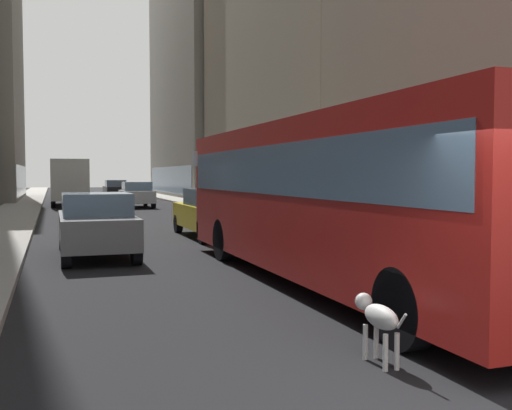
{
  "coord_description": "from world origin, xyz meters",
  "views": [
    {
      "loc": [
        -3.83,
        -3.87,
        2.08
      ],
      "look_at": [
        0.48,
        8.51,
        1.4
      ],
      "focal_mm": 41.06,
      "sensor_mm": 36.0,
      "label": 1
    }
  ],
  "objects_px": {
    "car_black_suv": "(115,189)",
    "pedestrian_with_handbag": "(488,223)",
    "transit_bus": "(332,191)",
    "dalmatian_dog": "(378,317)",
    "car_silver_sedan": "(137,194)",
    "car_yellow_taxi": "(213,212)",
    "box_truck": "(69,181)",
    "car_grey_wagon": "(96,224)"
  },
  "relations": [
    {
      "from": "car_black_suv",
      "to": "pedestrian_with_handbag",
      "type": "bearing_deg",
      "value": -84.3
    },
    {
      "from": "transit_bus",
      "to": "dalmatian_dog",
      "type": "bearing_deg",
      "value": -110.43
    },
    {
      "from": "car_silver_sedan",
      "to": "car_yellow_taxi",
      "type": "xyz_separation_m",
      "value": [
        0.0,
        -18.73,
        0.0
      ]
    },
    {
      "from": "car_silver_sedan",
      "to": "pedestrian_with_handbag",
      "type": "relative_size",
      "value": 2.47
    },
    {
      "from": "dalmatian_dog",
      "to": "box_truck",
      "type": "bearing_deg",
      "value": 93.76
    },
    {
      "from": "car_yellow_taxi",
      "to": "transit_bus",
      "type": "bearing_deg",
      "value": -90.0
    },
    {
      "from": "transit_bus",
      "to": "box_truck",
      "type": "distance_m",
      "value": 31.37
    },
    {
      "from": "transit_bus",
      "to": "car_yellow_taxi",
      "type": "bearing_deg",
      "value": 90.0
    },
    {
      "from": "car_black_suv",
      "to": "transit_bus",
      "type": "bearing_deg",
      "value": -90.0
    },
    {
      "from": "transit_bus",
      "to": "box_truck",
      "type": "height_order",
      "value": "same"
    },
    {
      "from": "car_silver_sedan",
      "to": "car_black_suv",
      "type": "xyz_separation_m",
      "value": [
        0.0,
        13.27,
        0.0
      ]
    },
    {
      "from": "car_black_suv",
      "to": "car_yellow_taxi",
      "type": "xyz_separation_m",
      "value": [
        0.0,
        -32.0,
        0.0
      ]
    },
    {
      "from": "car_silver_sedan",
      "to": "car_yellow_taxi",
      "type": "bearing_deg",
      "value": -90.0
    },
    {
      "from": "transit_bus",
      "to": "car_yellow_taxi",
      "type": "distance_m",
      "value": 8.78
    },
    {
      "from": "car_black_suv",
      "to": "pedestrian_with_handbag",
      "type": "height_order",
      "value": "pedestrian_with_handbag"
    },
    {
      "from": "car_grey_wagon",
      "to": "box_truck",
      "type": "distance_m",
      "value": 25.92
    },
    {
      "from": "car_yellow_taxi",
      "to": "dalmatian_dog",
      "type": "distance_m",
      "value": 13.3
    },
    {
      "from": "car_black_suv",
      "to": "car_yellow_taxi",
      "type": "bearing_deg",
      "value": -90.0
    },
    {
      "from": "pedestrian_with_handbag",
      "to": "box_truck",
      "type": "bearing_deg",
      "value": 104.64
    },
    {
      "from": "car_yellow_taxi",
      "to": "pedestrian_with_handbag",
      "type": "relative_size",
      "value": 2.68
    },
    {
      "from": "dalmatian_dog",
      "to": "car_silver_sedan",
      "type": "bearing_deg",
      "value": 87.02
    },
    {
      "from": "car_silver_sedan",
      "to": "car_grey_wagon",
      "type": "height_order",
      "value": "same"
    },
    {
      "from": "transit_bus",
      "to": "car_grey_wagon",
      "type": "relative_size",
      "value": 2.67
    },
    {
      "from": "car_black_suv",
      "to": "dalmatian_dog",
      "type": "height_order",
      "value": "car_black_suv"
    },
    {
      "from": "car_yellow_taxi",
      "to": "box_truck",
      "type": "bearing_deg",
      "value": 100.13
    },
    {
      "from": "car_black_suv",
      "to": "car_silver_sedan",
      "type": "bearing_deg",
      "value": -90.0
    },
    {
      "from": "transit_bus",
      "to": "car_black_suv",
      "type": "height_order",
      "value": "transit_bus"
    },
    {
      "from": "box_truck",
      "to": "car_yellow_taxi",
      "type": "bearing_deg",
      "value": -79.87
    },
    {
      "from": "car_silver_sedan",
      "to": "dalmatian_dog",
      "type": "distance_m",
      "value": 31.97
    },
    {
      "from": "car_yellow_taxi",
      "to": "car_silver_sedan",
      "type": "bearing_deg",
      "value": 90.0
    },
    {
      "from": "car_black_suv",
      "to": "car_yellow_taxi",
      "type": "height_order",
      "value": "same"
    },
    {
      "from": "transit_bus",
      "to": "car_black_suv",
      "type": "xyz_separation_m",
      "value": [
        0.0,
        40.73,
        -0.96
      ]
    },
    {
      "from": "car_silver_sedan",
      "to": "box_truck",
      "type": "height_order",
      "value": "box_truck"
    },
    {
      "from": "transit_bus",
      "to": "car_silver_sedan",
      "type": "relative_size",
      "value": 2.77
    },
    {
      "from": "dalmatian_dog",
      "to": "pedestrian_with_handbag",
      "type": "bearing_deg",
      "value": 40.47
    },
    {
      "from": "car_grey_wagon",
      "to": "car_yellow_taxi",
      "type": "xyz_separation_m",
      "value": [
        4.0,
        3.52,
        0.0
      ]
    },
    {
      "from": "transit_bus",
      "to": "dalmatian_dog",
      "type": "distance_m",
      "value": 4.93
    },
    {
      "from": "car_grey_wagon",
      "to": "pedestrian_with_handbag",
      "type": "relative_size",
      "value": 2.55
    },
    {
      "from": "box_truck",
      "to": "pedestrian_with_handbag",
      "type": "xyz_separation_m",
      "value": [
        8.03,
        -30.73,
        -0.65
      ]
    },
    {
      "from": "car_yellow_taxi",
      "to": "dalmatian_dog",
      "type": "xyz_separation_m",
      "value": [
        -1.66,
        -13.19,
        -0.31
      ]
    },
    {
      "from": "car_grey_wagon",
      "to": "car_yellow_taxi",
      "type": "relative_size",
      "value": 0.95
    },
    {
      "from": "car_black_suv",
      "to": "car_yellow_taxi",
      "type": "distance_m",
      "value": 32.0
    }
  ]
}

